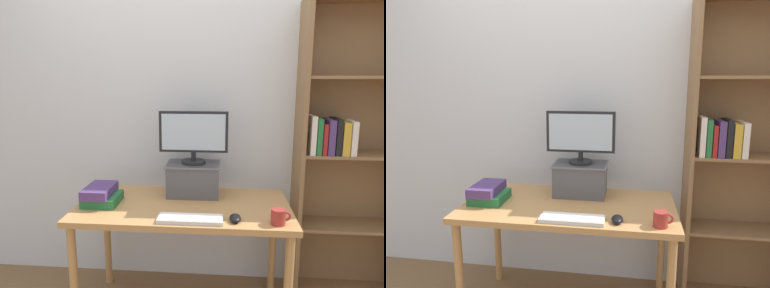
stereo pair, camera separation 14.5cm
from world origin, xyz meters
The scene contains 9 objects.
back_wall centered at (0.00, 0.50, 1.30)m, with size 7.00×0.08×2.60m.
desk centered at (0.00, 0.00, 0.67)m, with size 1.32×0.69×0.76m.
bookshelf_unit centered at (1.12, 0.35, 1.04)m, with size 0.79×0.28×2.04m.
riser_box centered at (0.05, 0.19, 0.88)m, with size 0.36×0.26×0.22m.
computer_monitor centered at (0.05, 0.19, 1.17)m, with size 0.45×0.16×0.35m.
keyboard centered at (0.07, -0.26, 0.77)m, with size 0.36×0.13×0.02m.
computer_mouse centered at (0.31, -0.24, 0.78)m, with size 0.06×0.10×0.04m.
book_stack centered at (-0.52, -0.03, 0.81)m, with size 0.21×0.27×0.11m.
coffee_mug centered at (0.55, -0.26, 0.80)m, with size 0.11×0.08×0.09m.
Camera 1 is at (0.23, -2.03, 1.53)m, focal length 32.00 mm.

